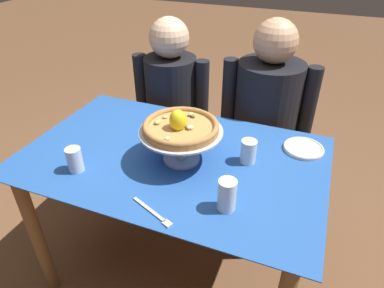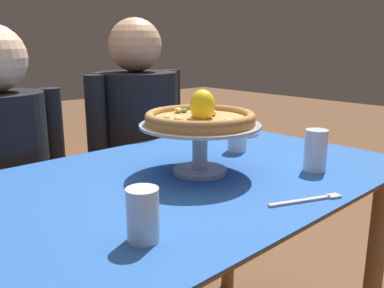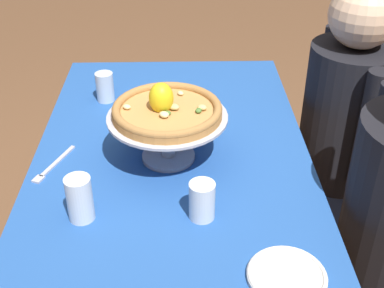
{
  "view_description": "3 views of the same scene",
  "coord_description": "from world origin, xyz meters",
  "px_view_note": "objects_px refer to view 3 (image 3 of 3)",
  "views": [
    {
      "loc": [
        0.52,
        -1.09,
        1.61
      ],
      "look_at": [
        0.1,
        -0.02,
        0.86
      ],
      "focal_mm": 31.75,
      "sensor_mm": 36.0,
      "label": 1
    },
    {
      "loc": [
        -0.73,
        -0.81,
        1.13
      ],
      "look_at": [
        0.05,
        0.02,
        0.85
      ],
      "focal_mm": 38.01,
      "sensor_mm": 36.0,
      "label": 2
    },
    {
      "loc": [
        1.31,
        0.03,
        1.63
      ],
      "look_at": [
        0.02,
        0.06,
        0.8
      ],
      "focal_mm": 48.1,
      "sensor_mm": 36.0,
      "label": 3
    }
  ],
  "objects_px": {
    "pizza": "(167,109)",
    "side_plate": "(287,276)",
    "pizza_stand": "(168,128)",
    "water_glass_side_right": "(202,203)",
    "diner_left": "(339,148)",
    "dinner_fork": "(53,166)",
    "water_glass_front_left": "(105,89)",
    "water_glass_front_right": "(80,201)"
  },
  "relations": [
    {
      "from": "side_plate",
      "to": "diner_left",
      "type": "distance_m",
      "value": 0.91
    },
    {
      "from": "pizza",
      "to": "water_glass_side_right",
      "type": "xyz_separation_m",
      "value": [
        0.27,
        0.09,
        -0.12
      ]
    },
    {
      "from": "water_glass_front_right",
      "to": "side_plate",
      "type": "xyz_separation_m",
      "value": [
        0.21,
        0.48,
        -0.04
      ]
    },
    {
      "from": "pizza",
      "to": "water_glass_front_right",
      "type": "relative_size",
      "value": 2.54
    },
    {
      "from": "water_glass_front_left",
      "to": "water_glass_side_right",
      "type": "bearing_deg",
      "value": 26.42
    },
    {
      "from": "water_glass_front_right",
      "to": "side_plate",
      "type": "distance_m",
      "value": 0.53
    },
    {
      "from": "pizza",
      "to": "side_plate",
      "type": "xyz_separation_m",
      "value": [
        0.48,
        0.27,
        -0.16
      ]
    },
    {
      "from": "pizza",
      "to": "water_glass_front_left",
      "type": "distance_m",
      "value": 0.45
    },
    {
      "from": "water_glass_front_left",
      "to": "pizza",
      "type": "bearing_deg",
      "value": 31.52
    },
    {
      "from": "pizza",
      "to": "dinner_fork",
      "type": "xyz_separation_m",
      "value": [
        0.04,
        -0.33,
        -0.16
      ]
    },
    {
      "from": "pizza_stand",
      "to": "side_plate",
      "type": "relative_size",
      "value": 1.94
    },
    {
      "from": "pizza_stand",
      "to": "water_glass_front_right",
      "type": "xyz_separation_m",
      "value": [
        0.26,
        -0.21,
        -0.05
      ]
    },
    {
      "from": "side_plate",
      "to": "pizza_stand",
      "type": "bearing_deg",
      "value": -150.8
    },
    {
      "from": "water_glass_front_left",
      "to": "dinner_fork",
      "type": "xyz_separation_m",
      "value": [
        0.41,
        -0.11,
        -0.04
      ]
    },
    {
      "from": "side_plate",
      "to": "dinner_fork",
      "type": "distance_m",
      "value": 0.74
    },
    {
      "from": "pizza",
      "to": "side_plate",
      "type": "height_order",
      "value": "pizza"
    },
    {
      "from": "dinner_fork",
      "to": "diner_left",
      "type": "relative_size",
      "value": 0.16
    },
    {
      "from": "water_glass_front_left",
      "to": "dinner_fork",
      "type": "distance_m",
      "value": 0.42
    },
    {
      "from": "side_plate",
      "to": "diner_left",
      "type": "relative_size",
      "value": 0.15
    },
    {
      "from": "water_glass_front_right",
      "to": "water_glass_side_right",
      "type": "distance_m",
      "value": 0.3
    },
    {
      "from": "dinner_fork",
      "to": "pizza",
      "type": "bearing_deg",
      "value": 96.6
    },
    {
      "from": "pizza",
      "to": "diner_left",
      "type": "bearing_deg",
      "value": 118.09
    },
    {
      "from": "pizza_stand",
      "to": "diner_left",
      "type": "height_order",
      "value": "diner_left"
    },
    {
      "from": "pizza_stand",
      "to": "dinner_fork",
      "type": "bearing_deg",
      "value": -83.54
    },
    {
      "from": "pizza",
      "to": "water_glass_front_right",
      "type": "height_order",
      "value": "pizza"
    },
    {
      "from": "pizza",
      "to": "dinner_fork",
      "type": "bearing_deg",
      "value": -83.4
    },
    {
      "from": "pizza_stand",
      "to": "water_glass_side_right",
      "type": "relative_size",
      "value": 3.35
    },
    {
      "from": "pizza",
      "to": "water_glass_front_left",
      "type": "xyz_separation_m",
      "value": [
        -0.37,
        -0.23,
        -0.12
      ]
    },
    {
      "from": "water_glass_front_left",
      "to": "side_plate",
      "type": "distance_m",
      "value": 0.98
    },
    {
      "from": "water_glass_front_right",
      "to": "dinner_fork",
      "type": "distance_m",
      "value": 0.26
    },
    {
      "from": "water_glass_side_right",
      "to": "water_glass_front_left",
      "type": "xyz_separation_m",
      "value": [
        -0.63,
        -0.31,
        0.0
      ]
    },
    {
      "from": "pizza_stand",
      "to": "side_plate",
      "type": "xyz_separation_m",
      "value": [
        0.48,
        0.27,
        -0.09
      ]
    },
    {
      "from": "water_glass_front_right",
      "to": "dinner_fork",
      "type": "relative_size",
      "value": 0.65
    },
    {
      "from": "pizza_stand",
      "to": "water_glass_side_right",
      "type": "height_order",
      "value": "pizza_stand"
    },
    {
      "from": "water_glass_front_left",
      "to": "diner_left",
      "type": "height_order",
      "value": "diner_left"
    },
    {
      "from": "pizza_stand",
      "to": "water_glass_side_right",
      "type": "bearing_deg",
      "value": 18.34
    },
    {
      "from": "side_plate",
      "to": "water_glass_side_right",
      "type": "bearing_deg",
      "value": -139.8
    },
    {
      "from": "pizza",
      "to": "water_glass_front_left",
      "type": "height_order",
      "value": "pizza"
    },
    {
      "from": "diner_left",
      "to": "water_glass_side_right",
      "type": "bearing_deg",
      "value": -41.94
    },
    {
      "from": "pizza_stand",
      "to": "dinner_fork",
      "type": "distance_m",
      "value": 0.35
    },
    {
      "from": "pizza_stand",
      "to": "diner_left",
      "type": "relative_size",
      "value": 0.29
    },
    {
      "from": "pizza",
      "to": "dinner_fork",
      "type": "height_order",
      "value": "pizza"
    }
  ]
}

